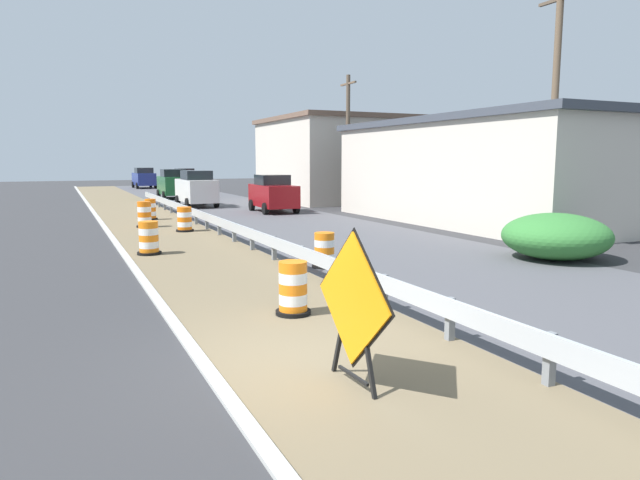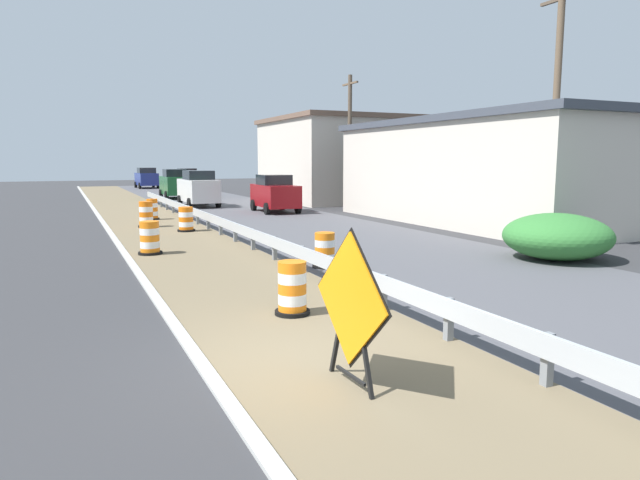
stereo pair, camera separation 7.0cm
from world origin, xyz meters
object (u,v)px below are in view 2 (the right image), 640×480
(traffic_barrel_mid, at_px, (150,239))
(car_trailing_near_lane, at_px, (187,179))
(utility_pole_mid, at_px, (350,140))
(utility_pole_near, at_px, (556,112))
(traffic_barrel_close, at_px, (325,252))
(traffic_barrel_nearest, at_px, (292,291))
(traffic_barrel_far, at_px, (186,220))
(car_mid_far_lane, at_px, (275,193))
(traffic_barrel_farthest, at_px, (152,210))
(warning_sign_diamond, at_px, (350,304))
(car_lead_far_lane, at_px, (147,178))
(car_trailing_far_lane, at_px, (176,184))
(car_lead_near_lane, at_px, (198,189))
(traffic_barrel_farther, at_px, (146,216))

(traffic_barrel_mid, distance_m, car_trailing_near_lane, 39.33)
(utility_pole_mid, bearing_deg, utility_pole_near, -90.54)
(traffic_barrel_close, bearing_deg, utility_pole_near, 6.17)
(traffic_barrel_nearest, bearing_deg, utility_pole_near, 23.05)
(traffic_barrel_close, bearing_deg, traffic_barrel_far, 100.94)
(traffic_barrel_mid, relative_size, car_mid_far_lane, 0.25)
(traffic_barrel_far, bearing_deg, utility_pole_mid, 32.32)
(traffic_barrel_farthest, bearing_deg, warning_sign_diamond, -91.86)
(traffic_barrel_nearest, height_order, car_mid_far_lane, car_mid_far_lane)
(traffic_barrel_mid, bearing_deg, warning_sign_diamond, -85.75)
(warning_sign_diamond, bearing_deg, traffic_barrel_nearest, -102.05)
(traffic_barrel_farthest, xyz_separation_m, car_trailing_near_lane, (7.35, 27.76, 0.59))
(traffic_barrel_close, relative_size, traffic_barrel_farthest, 0.94)
(traffic_barrel_close, relative_size, car_lead_far_lane, 0.22)
(utility_pole_near, height_order, utility_pole_mid, utility_pole_near)
(warning_sign_diamond, height_order, traffic_barrel_nearest, warning_sign_diamond)
(car_mid_far_lane, height_order, car_trailing_far_lane, car_trailing_far_lane)
(traffic_barrel_farthest, bearing_deg, traffic_barrel_close, -80.75)
(car_mid_far_lane, distance_m, utility_pole_mid, 5.76)
(car_trailing_far_lane, xyz_separation_m, utility_pole_near, (7.68, -28.99, 3.42))
(traffic_barrel_nearest, bearing_deg, car_lead_far_lane, 85.25)
(warning_sign_diamond, distance_m, car_trailing_near_lane, 50.59)
(warning_sign_diamond, relative_size, car_trailing_far_lane, 0.50)
(traffic_barrel_close, relative_size, utility_pole_mid, 0.12)
(traffic_barrel_nearest, xyz_separation_m, car_trailing_far_lane, (4.07, 33.99, 0.65))
(car_lead_near_lane, relative_size, car_trailing_near_lane, 1.01)
(warning_sign_diamond, height_order, traffic_barrel_farthest, warning_sign_diamond)
(warning_sign_diamond, xyz_separation_m, traffic_barrel_farthest, (0.72, 22.18, -0.62))
(traffic_barrel_farther, xyz_separation_m, traffic_barrel_farthest, (0.70, 3.11, -0.05))
(car_trailing_far_lane, height_order, utility_pole_near, utility_pole_near)
(utility_pole_near, bearing_deg, car_lead_far_lane, 99.12)
(car_mid_far_lane, bearing_deg, traffic_barrel_far, -40.91)
(traffic_barrel_far, xyz_separation_m, traffic_barrel_farther, (-1.28, 2.18, 0.06))
(car_trailing_far_lane, bearing_deg, traffic_barrel_farther, 166.45)
(traffic_barrel_farthest, relative_size, car_trailing_near_lane, 0.23)
(warning_sign_diamond, height_order, utility_pole_near, utility_pole_near)
(utility_pole_mid, bearing_deg, traffic_barrel_nearest, -120.10)
(utility_pole_mid, bearing_deg, traffic_barrel_farthest, -171.37)
(traffic_barrel_farther, relative_size, traffic_barrel_farthest, 1.10)
(traffic_barrel_close, bearing_deg, traffic_barrel_nearest, -122.42)
(car_trailing_near_lane, bearing_deg, traffic_barrel_mid, -11.18)
(traffic_barrel_mid, height_order, utility_pole_mid, utility_pole_mid)
(traffic_barrel_mid, xyz_separation_m, utility_pole_near, (13.20, -3.21, 4.06))
(car_lead_near_lane, bearing_deg, traffic_barrel_close, 175.40)
(car_trailing_far_lane, distance_m, utility_pole_near, 30.18)
(traffic_barrel_close, bearing_deg, car_mid_far_lane, 74.53)
(car_lead_far_lane, height_order, car_mid_far_lane, car_lead_far_lane)
(traffic_barrel_far, distance_m, traffic_barrel_farther, 2.53)
(traffic_barrel_mid, distance_m, utility_pole_mid, 18.52)
(traffic_barrel_close, distance_m, traffic_barrel_farthest, 14.93)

